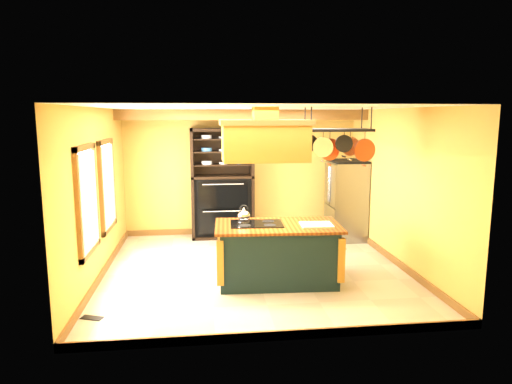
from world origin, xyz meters
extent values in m
plane|color=beige|center=(0.00, 0.00, 0.00)|extent=(5.00, 5.00, 0.00)
plane|color=white|center=(0.00, 0.00, 2.70)|extent=(5.00, 5.00, 0.00)
cube|color=gold|center=(0.00, 2.50, 1.35)|extent=(5.00, 0.02, 2.70)
cube|color=gold|center=(0.00, -2.50, 1.35)|extent=(5.00, 0.02, 2.70)
cube|color=gold|center=(-2.50, 0.00, 1.35)|extent=(0.02, 5.00, 2.70)
cube|color=gold|center=(2.50, 0.00, 1.35)|extent=(0.02, 5.00, 2.70)
cube|color=brown|center=(0.00, 1.70, 2.59)|extent=(5.00, 0.15, 0.20)
cube|color=brown|center=(-2.47, -0.80, 1.40)|extent=(0.06, 1.06, 1.56)
cube|color=white|center=(-2.44, -0.80, 1.40)|extent=(0.02, 0.85, 1.34)
cube|color=brown|center=(-2.47, 0.60, 1.40)|extent=(0.06, 1.06, 1.56)
cube|color=white|center=(-2.44, 0.60, 1.40)|extent=(0.02, 0.85, 1.34)
cube|color=#13262C|center=(0.29, -0.61, 0.44)|extent=(1.81, 1.05, 0.88)
cube|color=brown|center=(0.29, -0.61, 0.90)|extent=(1.97, 1.16, 0.04)
cube|color=black|center=(-0.03, -0.54, 0.93)|extent=(0.83, 0.60, 0.01)
ellipsoid|color=silver|center=(-0.22, -0.40, 1.03)|extent=(0.20, 0.20, 0.16)
cube|color=white|center=(0.87, -0.72, 0.93)|extent=(0.50, 0.40, 0.02)
cube|color=#BA752E|center=(0.09, -0.61, 2.17)|extent=(1.26, 0.68, 0.53)
cube|color=brown|center=(0.09, -0.61, 2.47)|extent=(1.34, 0.76, 0.08)
cube|color=#BA752E|center=(0.09, -0.61, 2.57)|extent=(0.35, 0.35, 0.27)
cube|color=black|center=(1.19, -0.61, 2.36)|extent=(1.01, 0.50, 0.04)
cylinder|color=black|center=(0.73, -0.81, 2.53)|extent=(0.02, 0.02, 0.34)
cylinder|color=black|center=(1.64, -0.40, 2.53)|extent=(0.02, 0.02, 0.34)
cylinder|color=black|center=(0.78, -0.51, 2.16)|extent=(0.26, 0.03, 0.26)
cylinder|color=silver|center=(0.95, -0.71, 2.11)|extent=(0.30, 0.03, 0.30)
cylinder|color=#B44E2D|center=(1.11, -0.51, 2.06)|extent=(0.34, 0.03, 0.34)
cylinder|color=black|center=(1.27, -0.71, 2.16)|extent=(0.26, 0.03, 0.26)
cylinder|color=silver|center=(1.43, -0.51, 2.11)|extent=(0.30, 0.03, 0.30)
cylinder|color=#B44E2D|center=(1.59, -0.71, 2.06)|extent=(0.34, 0.03, 0.34)
cube|color=gray|center=(2.14, 1.73, 0.81)|extent=(0.68, 0.83, 1.63)
cube|color=gray|center=(1.79, 1.52, 1.17)|extent=(0.03, 0.40, 0.88)
cube|color=gray|center=(1.79, 1.94, 1.17)|extent=(0.03, 0.40, 0.88)
cube|color=gray|center=(1.79, 1.73, 0.37)|extent=(0.03, 0.80, 0.68)
cube|color=black|center=(2.14, 1.73, 0.03)|extent=(0.64, 0.79, 0.06)
cube|color=black|center=(-0.43, 2.45, 1.16)|extent=(1.31, 0.06, 2.32)
cube|color=black|center=(-1.05, 2.20, 1.16)|extent=(0.06, 0.55, 2.32)
cube|color=black|center=(0.20, 2.20, 1.16)|extent=(0.06, 0.55, 2.32)
cube|color=black|center=(-0.43, 2.20, 1.31)|extent=(1.31, 0.55, 0.05)
cube|color=black|center=(-0.43, 2.23, 0.69)|extent=(1.19, 0.45, 1.25)
cube|color=black|center=(-0.43, 1.91, 0.96)|extent=(1.02, 0.04, 0.55)
cube|color=black|center=(-0.43, 1.91, 0.40)|extent=(1.02, 0.04, 0.50)
cube|color=black|center=(-0.43, 2.20, 1.56)|extent=(1.19, 0.49, 0.02)
cube|color=black|center=(-0.43, 2.20, 1.83)|extent=(1.19, 0.49, 0.02)
cube|color=black|center=(-0.43, 2.20, 2.10)|extent=(1.19, 0.49, 0.03)
cylinder|color=white|center=(-0.75, 2.15, 1.61)|extent=(0.22, 0.22, 0.07)
cylinder|color=teal|center=(-0.08, 2.15, 1.93)|extent=(0.10, 0.10, 0.17)
cube|color=black|center=(-2.30, -1.62, 0.01)|extent=(0.30, 0.21, 0.01)
camera|label=1|loc=(-0.86, -7.35, 2.57)|focal=32.00mm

